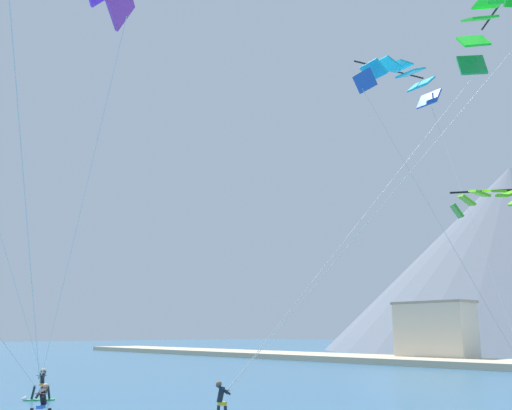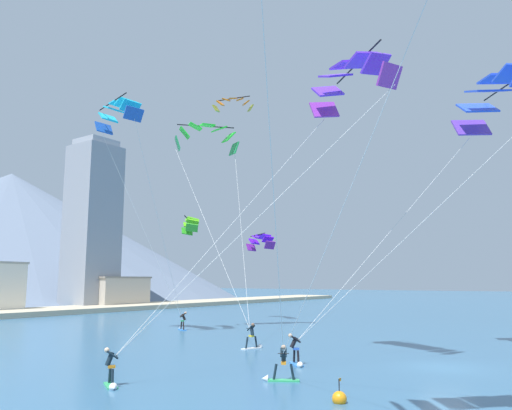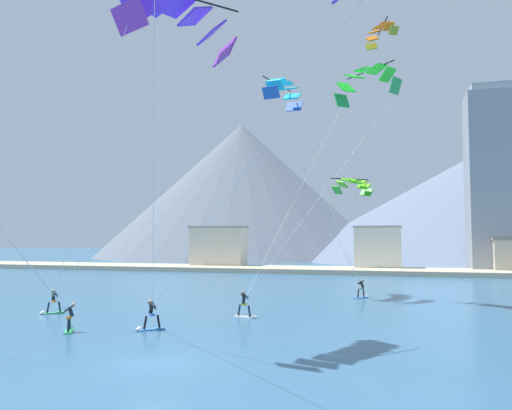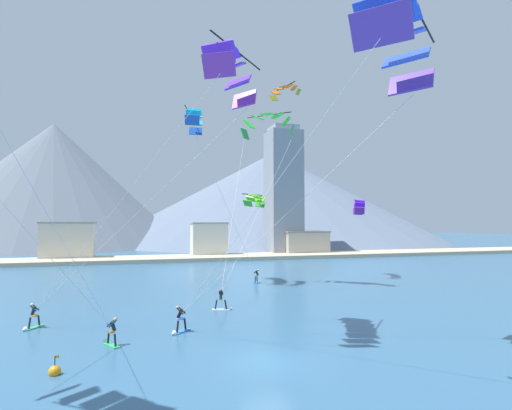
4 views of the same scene
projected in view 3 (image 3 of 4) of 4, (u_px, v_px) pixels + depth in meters
The scene contains 16 objects.
ground_plane at pixel (155, 364), 20.82m from camera, with size 400.00×400.00×0.00m, color #336084.
kitesurfer_near_lead at pixel (247, 309), 32.84m from camera, with size 1.78×0.87×1.80m.
kitesurfer_near_trail at pixel (51, 306), 34.55m from camera, with size 1.24×1.70×1.74m.
kitesurfer_mid_center at pixel (148, 320), 28.41m from camera, with size 1.48×1.54×1.76m.
kitesurfer_far_left at pixel (363, 292), 43.50m from camera, with size 1.25×1.69×1.75m.
kitesurfer_far_right at pixel (70, 323), 28.08m from camera, with size 1.24×1.70×1.68m.
parafoil_kite_near_lead at pixel (365, 82), 42.42m from camera, with size 10.44×13.01×18.37m.
parafoil_kite_near_trail at pixel (178, 21), 26.45m from camera, with size 14.65×9.67×16.64m.
parafoil_kite_far_left at pixel (284, 92), 47.95m from camera, with size 8.48×6.30×18.87m.
parafoil_kite_distant_high_outer at pixel (380, 32), 40.21m from camera, with size 2.79×3.70×1.51m.
parafoil_kite_distant_low_drift at pixel (353, 185), 42.94m from camera, with size 3.47×3.77×1.55m.
shoreline_strip at pixel (329, 270), 75.14m from camera, with size 180.00×10.00×0.70m, color #BCAD8E.
shore_building_harbour_front at pixel (378, 249), 77.52m from camera, with size 7.26×5.13×7.08m.
shore_building_quay_east at pixel (219, 247), 83.88m from camera, with size 9.42×4.21×7.18m.
highrise_tower at pixel (492, 180), 75.36m from camera, with size 7.00×7.00×28.30m.
mountain_peak_west_ridge at pixel (241, 190), 142.38m from camera, with size 80.56×80.56×37.83m.
Camera 3 is at (9.79, -19.29, 5.26)m, focal length 35.00 mm.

